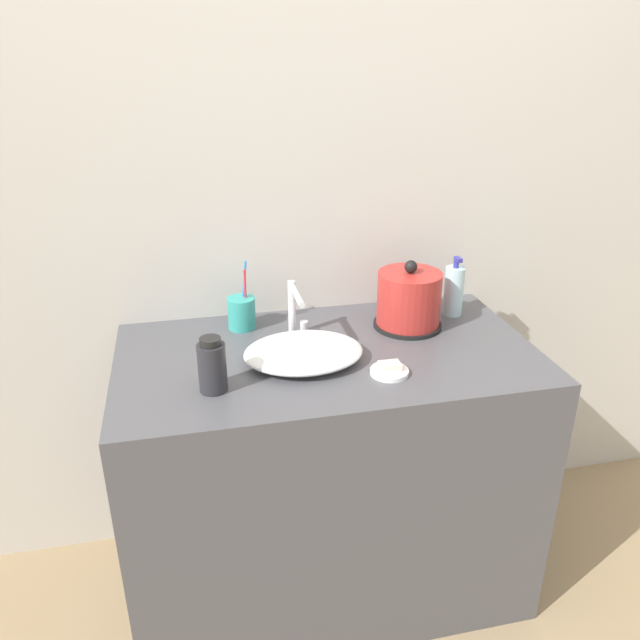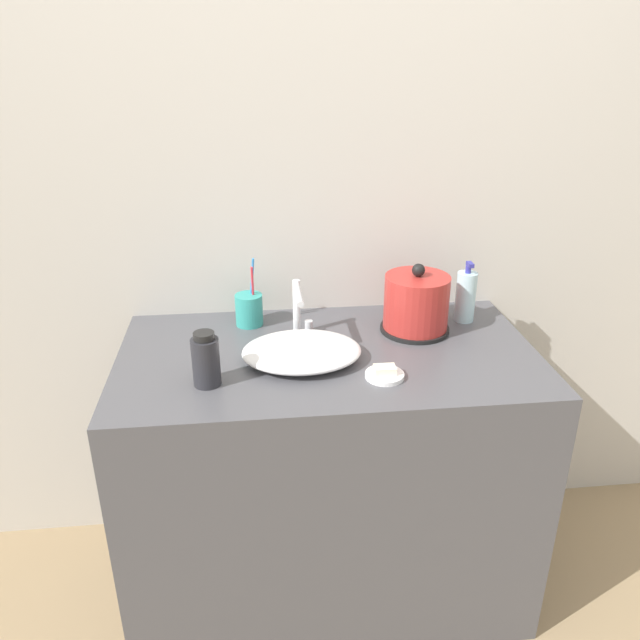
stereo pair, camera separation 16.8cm
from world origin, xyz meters
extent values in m
cube|color=beige|center=(0.00, 0.65, 1.30)|extent=(6.00, 0.04, 2.60)
cube|color=#4C4C51|center=(0.00, 0.32, 0.41)|extent=(1.16, 0.63, 0.82)
ellipsoid|color=white|center=(-0.08, 0.28, 0.85)|extent=(0.32, 0.25, 0.05)
cylinder|color=silver|center=(-0.08, 0.45, 0.90)|extent=(0.02, 0.02, 0.17)
cylinder|color=silver|center=(-0.08, 0.37, 0.98)|extent=(0.02, 0.16, 0.02)
cylinder|color=silver|center=(-0.04, 0.45, 0.84)|extent=(0.02, 0.02, 0.04)
cylinder|color=black|center=(0.27, 0.43, 0.83)|extent=(0.21, 0.21, 0.01)
cylinder|color=#B22D28|center=(0.27, 0.43, 0.91)|extent=(0.19, 0.19, 0.17)
sphere|color=black|center=(0.27, 0.43, 1.01)|extent=(0.04, 0.04, 0.04)
cylinder|color=teal|center=(-0.22, 0.53, 0.87)|extent=(0.08, 0.08, 0.10)
cylinder|color=#E5333F|center=(-0.20, 0.53, 0.93)|extent=(0.01, 0.03, 0.15)
cylinder|color=#338CE0|center=(-0.20, 0.54, 0.95)|extent=(0.02, 0.03, 0.17)
cylinder|color=silver|center=(0.44, 0.49, 0.90)|extent=(0.06, 0.06, 0.16)
cylinder|color=#333399|center=(0.44, 0.49, 0.99)|extent=(0.02, 0.02, 0.02)
cube|color=#333399|center=(0.44, 0.48, 1.01)|extent=(0.02, 0.03, 0.01)
cylinder|color=#28282D|center=(-0.32, 0.18, 0.88)|extent=(0.07, 0.07, 0.12)
cylinder|color=black|center=(-0.32, 0.18, 0.95)|extent=(0.05, 0.05, 0.02)
cylinder|color=white|center=(0.13, 0.16, 0.83)|extent=(0.10, 0.10, 0.01)
cube|color=#EFE5C6|center=(0.13, 0.16, 0.84)|extent=(0.06, 0.04, 0.02)
camera|label=1|loc=(-0.36, -1.19, 1.61)|focal=35.00mm
camera|label=2|loc=(-0.19, -1.21, 1.61)|focal=35.00mm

